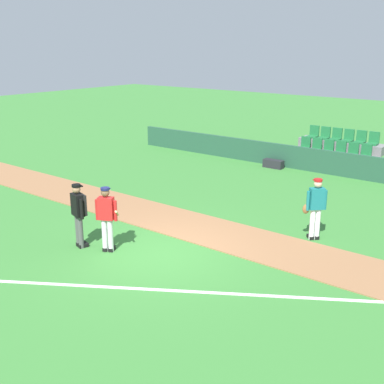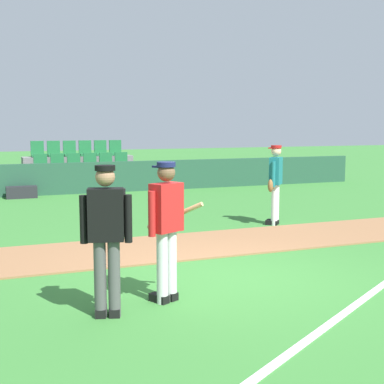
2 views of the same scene
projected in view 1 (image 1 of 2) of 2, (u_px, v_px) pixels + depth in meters
ground_plane at (161, 253)px, 12.77m from camera, size 80.00×80.00×0.00m
infield_dirt_path at (207, 230)px, 14.32m from camera, size 28.00×2.05×0.03m
foul_line_chalk at (249, 295)px, 10.64m from camera, size 10.30×6.34×0.01m
dugout_fence at (324, 162)px, 20.50m from camera, size 20.00×0.16×1.00m
stadium_bleachers at (337, 156)px, 21.61m from camera, size 3.90×2.10×1.65m
batter_red_jersey at (107, 217)px, 12.61m from camera, size 0.74×0.70×1.76m
umpire_home_plate at (79, 212)px, 12.88m from camera, size 0.57×0.39×1.76m
runner_teal_jersey at (316, 207)px, 13.40m from camera, size 0.55×0.51×1.76m
equipment_bag at (273, 164)px, 21.50m from camera, size 0.90×0.36×0.36m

